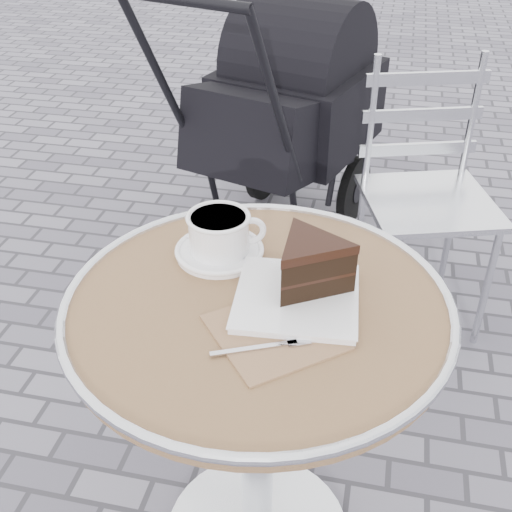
% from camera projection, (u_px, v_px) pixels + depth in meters
% --- Properties ---
extents(cafe_table, '(0.72, 0.72, 0.74)m').
position_uv_depth(cafe_table, '(258.00, 368.00, 1.26)').
color(cafe_table, silver).
rests_on(cafe_table, ground).
extents(cappuccino_set, '(0.20, 0.17, 0.09)m').
position_uv_depth(cappuccino_set, '(220.00, 237.00, 1.27)').
color(cappuccino_set, white).
rests_on(cappuccino_set, cafe_table).
extents(cake_plate_set, '(0.28, 0.35, 0.12)m').
position_uv_depth(cake_plate_set, '(306.00, 273.00, 1.15)').
color(cake_plate_set, '#8E664D').
rests_on(cake_plate_set, cafe_table).
extents(bistro_chair, '(0.50, 0.50, 0.88)m').
position_uv_depth(bistro_chair, '(424.00, 164.00, 2.07)').
color(bistro_chair, silver).
rests_on(bistro_chair, ground).
extents(baby_stroller, '(0.75, 1.13, 1.08)m').
position_uv_depth(baby_stroller, '(284.00, 125.00, 2.49)').
color(baby_stroller, black).
rests_on(baby_stroller, ground).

